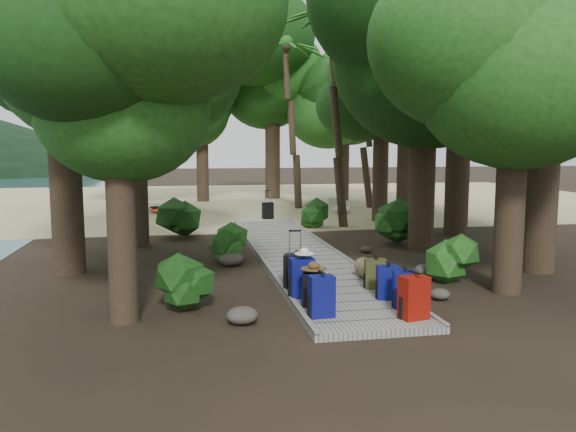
{
  "coord_description": "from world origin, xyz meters",
  "views": [
    {
      "loc": [
        -2.74,
        -12.23,
        2.67
      ],
      "look_at": [
        -0.21,
        1.15,
        1.0
      ],
      "focal_mm": 35.0,
      "sensor_mm": 36.0,
      "label": 1
    }
  ],
  "objects": [
    {
      "name": "tree_right_e",
      "position": [
        4.3,
        7.05,
        4.01
      ],
      "size": [
        4.45,
        4.45,
        8.01
      ],
      "primitive_type": null,
      "color": "black",
      "rests_on": "ground"
    },
    {
      "name": "ground",
      "position": [
        0.0,
        0.0,
        0.0
      ],
      "size": [
        120.0,
        120.0,
        0.0
      ],
      "primitive_type": "plane",
      "color": "black",
      "rests_on": "ground"
    },
    {
      "name": "tree_back_a",
      "position": [
        -1.74,
        15.66,
        4.21
      ],
      "size": [
        4.87,
        4.87,
        8.42
      ],
      "primitive_type": null,
      "color": "black",
      "rests_on": "ground"
    },
    {
      "name": "boardwalk",
      "position": [
        0.0,
        1.0,
        0.06
      ],
      "size": [
        2.0,
        12.0,
        0.12
      ],
      "primitive_type": "cube",
      "color": "gray",
      "rests_on": "ground"
    },
    {
      "name": "rock_left_c",
      "position": [
        -1.68,
        0.29,
        0.15
      ],
      "size": [
        0.56,
        0.5,
        0.31
      ],
      "primitive_type": null,
      "color": "#4C473F",
      "rests_on": "ground"
    },
    {
      "name": "tree_back_d",
      "position": [
        -5.6,
        14.22,
        4.15
      ],
      "size": [
        4.99,
        4.99,
        8.31
      ],
      "primitive_type": null,
      "color": "black",
      "rests_on": "ground"
    },
    {
      "name": "palm_right_b",
      "position": [
        5.4,
        11.63,
        4.01
      ],
      "size": [
        4.15,
        4.15,
        8.02
      ],
      "primitive_type": null,
      "color": "#1B4713",
      "rests_on": "ground"
    },
    {
      "name": "sun_lounger",
      "position": [
        3.62,
        9.67,
        0.32
      ],
      "size": [
        1.27,
        1.95,
        0.6
      ],
      "primitive_type": null,
      "rotation": [
        0.0,
        0.0,
        -0.39
      ],
      "color": "silver",
      "rests_on": "sand_beach"
    },
    {
      "name": "backpack_right_a",
      "position": [
        0.63,
        -4.56,
        0.48
      ],
      "size": [
        0.45,
        0.36,
        0.72
      ],
      "primitive_type": null,
      "rotation": [
        0.0,
        0.0,
        0.21
      ],
      "color": "#8F1604",
      "rests_on": "boardwalk"
    },
    {
      "name": "palm_left_a",
      "position": [
        -4.33,
        6.87,
        3.48
      ],
      "size": [
        4.38,
        4.38,
        6.97
      ],
      "primitive_type": null,
      "color": "#1B4713",
      "rests_on": "ground"
    },
    {
      "name": "suitcase_on_boardwalk",
      "position": [
        -0.77,
        -2.5,
        0.43
      ],
      "size": [
        0.45,
        0.33,
        0.63
      ],
      "primitive_type": null,
      "rotation": [
        0.0,
        0.0,
        -0.31
      ],
      "color": "black",
      "rests_on": "boardwalk"
    },
    {
      "name": "backpack_left_d",
      "position": [
        -0.63,
        -1.92,
        0.41
      ],
      "size": [
        0.45,
        0.39,
        0.59
      ],
      "primitive_type": null,
      "rotation": [
        0.0,
        0.0,
        -0.32
      ],
      "color": "navy",
      "rests_on": "boardwalk"
    },
    {
      "name": "hat_brown",
      "position": [
        -0.69,
        -3.63,
        0.79
      ],
      "size": [
        0.42,
        0.42,
        0.13
      ],
      "primitive_type": null,
      "color": "#51351E",
      "rests_on": "backpack_left_b"
    },
    {
      "name": "rock_right_b",
      "position": [
        2.19,
        -1.61,
        0.14
      ],
      "size": [
        0.51,
        0.46,
        0.28
      ],
      "primitive_type": null,
      "color": "#4C473F",
      "rests_on": "ground"
    },
    {
      "name": "rock_left_b",
      "position": [
        -2.91,
        -2.47,
        0.09
      ],
      "size": [
        0.32,
        0.29,
        0.18
      ],
      "primitive_type": null,
      "color": "#4C473F",
      "rests_on": "ground"
    },
    {
      "name": "backpack_left_c",
      "position": [
        -0.77,
        -3.06,
        0.5
      ],
      "size": [
        0.42,
        0.31,
        0.75
      ],
      "primitive_type": null,
      "rotation": [
        0.0,
        0.0,
        0.05
      ],
      "color": "navy",
      "rests_on": "boardwalk"
    },
    {
      "name": "tree_left_b",
      "position": [
        -5.14,
        0.18,
        4.72
      ],
      "size": [
        5.25,
        5.25,
        9.44
      ],
      "primitive_type": null,
      "color": "black",
      "rests_on": "ground"
    },
    {
      "name": "lone_suitcase_on_sand",
      "position": [
        0.37,
        8.28,
        0.33
      ],
      "size": [
        0.44,
        0.32,
        0.62
      ],
      "primitive_type": null,
      "rotation": [
        0.0,
        0.0,
        0.27
      ],
      "color": "black",
      "rests_on": "sand_beach"
    },
    {
      "name": "sand_beach",
      "position": [
        0.0,
        16.0,
        0.01
      ],
      "size": [
        40.0,
        22.0,
        0.02
      ],
      "primitive_type": "cube",
      "color": "tan",
      "rests_on": "ground"
    },
    {
      "name": "duffel_right_khaki",
      "position": [
        0.79,
        -2.01,
        0.31
      ],
      "size": [
        0.42,
        0.6,
        0.38
      ],
      "primitive_type": null,
      "rotation": [
        0.0,
        0.0,
        -0.07
      ],
      "color": "brown",
      "rests_on": "boardwalk"
    },
    {
      "name": "shrub_right_c",
      "position": [
        1.64,
        5.66,
        0.41
      ],
      "size": [
        0.92,
        0.92,
        0.82
      ],
      "primitive_type": null,
      "color": "#184314",
      "rests_on": "ground"
    },
    {
      "name": "rock_left_a",
      "position": [
        -1.89,
        -3.98,
        0.13
      ],
      "size": [
        0.49,
        0.44,
        0.27
      ],
      "primitive_type": null,
      "color": "#4C473F",
      "rests_on": "ground"
    },
    {
      "name": "tree_back_b",
      "position": [
        1.91,
        16.65,
        5.52
      ],
      "size": [
        6.18,
        6.18,
        11.03
      ],
      "primitive_type": null,
      "color": "black",
      "rests_on": "ground"
    },
    {
      "name": "backpack_left_a",
      "position": [
        -0.71,
        -4.21,
        0.47
      ],
      "size": [
        0.39,
        0.29,
        0.7
      ],
      "primitive_type": null,
      "rotation": [
        0.0,
        0.0,
        0.07
      ],
      "color": "navy",
      "rests_on": "boardwalk"
    },
    {
      "name": "tree_right_a",
      "position": [
        3.12,
        -3.0,
        3.76
      ],
      "size": [
        4.51,
        4.51,
        7.51
      ],
      "primitive_type": null,
      "color": "black",
      "rests_on": "ground"
    },
    {
      "name": "shrub_right_a",
      "position": [
        2.49,
        -2.11,
        0.5
      ],
      "size": [
        1.12,
        1.12,
        1.0
      ],
      "primitive_type": null,
      "color": "#184314",
      "rests_on": "ground"
    },
    {
      "name": "tree_left_c",
      "position": [
        -3.94,
        3.35,
        4.06
      ],
      "size": [
        4.67,
        4.67,
        8.12
      ],
      "primitive_type": null,
      "color": "black",
      "rests_on": "ground"
    },
    {
      "name": "rock_right_a",
      "position": [
        1.68,
        -3.26,
        0.1
      ],
      "size": [
        0.36,
        0.32,
        0.2
      ],
      "primitive_type": null,
      "color": "#4C473F",
      "rests_on": "ground"
    },
    {
      "name": "tree_right_f",
      "position": [
        6.22,
        9.36,
        5.06
      ],
      "size": [
        5.66,
        5.66,
        10.11
      ],
      "primitive_type": null,
      "color": "black",
      "rests_on": "ground"
    },
    {
      "name": "hat_white",
      "position": [
        -0.73,
        -3.07,
        0.93
      ],
      "size": [
        0.33,
        0.33,
        0.11
      ],
      "primitive_type": null,
      "color": "silver",
      "rests_on": "backpack_left_c"
    },
    {
      "name": "shrub_left_b",
      "position": [
        -1.61,
        0.77,
        0.4
      ],
      "size": [
        0.9,
        0.9,
        0.81
      ],
      "primitive_type": null,
      "color": "#184314",
      "rests_on": "ground"
    },
    {
      "name": "backpack_left_b",
      "position": [
        -0.7,
        -3.62,
        0.43
      ],
      "size": [
        0.38,
        0.31,
        0.61
      ],
      "primitive_type": null,
      "rotation": [
        0.0,
        0.0,
        -0.24
      ],
      "color": "black",
      "rests_on": "boardwalk"
    },
    {
      "name": "tree_right_b",
      "position": [
        4.77,
        -1.53,
        5.04
      ],
      "size": [
        5.64,
        5.64,
        10.07
      ],
      "primitive_type": null,
      "color": "black",
      "rests_on": "ground"
    },
    {
      "name": "backpack_right_c",
      "position": [
        0.64,
        -3.43,
        0.43
      ],
      "size": [
        0.41,
        0.32,
        0.63
      ],
      "primitive_type": null,
      "rotation": [
        0.0,
        0.0,
        -0.18
      ],
      "color": "navy",
      "rests_on": "boardwalk"
    },
    {
      "name": "palm_right_a",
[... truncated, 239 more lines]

